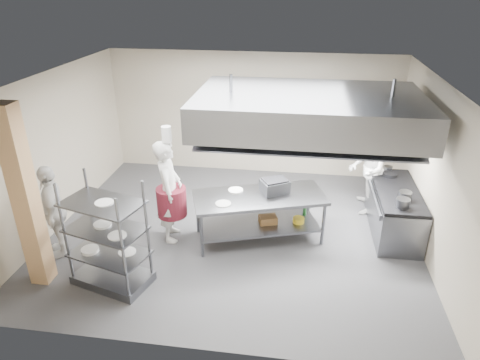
# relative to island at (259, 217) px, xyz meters

# --- Properties ---
(floor) EXTENTS (7.00, 7.00, 0.00)m
(floor) POSITION_rel_island_xyz_m (-0.50, 0.15, -0.46)
(floor) COLOR #3B3B3D
(floor) RESTS_ON ground
(ceiling) EXTENTS (7.00, 7.00, 0.00)m
(ceiling) POSITION_rel_island_xyz_m (-0.50, 0.15, 2.54)
(ceiling) COLOR silver
(ceiling) RESTS_ON wall_back
(wall_back) EXTENTS (7.00, 0.00, 7.00)m
(wall_back) POSITION_rel_island_xyz_m (-0.50, 3.15, 1.04)
(wall_back) COLOR #B0A38C
(wall_back) RESTS_ON ground
(wall_left) EXTENTS (0.00, 6.00, 6.00)m
(wall_left) POSITION_rel_island_xyz_m (-4.00, 0.15, 1.04)
(wall_left) COLOR #B0A38C
(wall_left) RESTS_ON ground
(wall_right) EXTENTS (0.00, 6.00, 6.00)m
(wall_right) POSITION_rel_island_xyz_m (3.00, 0.15, 1.04)
(wall_right) COLOR #B0A38C
(wall_right) RESTS_ON ground
(column) EXTENTS (0.30, 0.30, 3.00)m
(column) POSITION_rel_island_xyz_m (-3.40, -1.75, 1.04)
(column) COLOR #E1AC73
(column) RESTS_ON floor
(exhaust_hood) EXTENTS (4.00, 2.50, 0.60)m
(exhaust_hood) POSITION_rel_island_xyz_m (0.80, 0.55, 1.94)
(exhaust_hood) COLOR slate
(exhaust_hood) RESTS_ON ceiling
(hood_strip_a) EXTENTS (1.60, 0.12, 0.04)m
(hood_strip_a) POSITION_rel_island_xyz_m (-0.10, 0.55, 1.62)
(hood_strip_a) COLOR white
(hood_strip_a) RESTS_ON exhaust_hood
(hood_strip_b) EXTENTS (1.60, 0.12, 0.04)m
(hood_strip_b) POSITION_rel_island_xyz_m (1.70, 0.55, 1.62)
(hood_strip_b) COLOR white
(hood_strip_b) RESTS_ON exhaust_hood
(wall_shelf) EXTENTS (1.50, 0.28, 0.04)m
(wall_shelf) POSITION_rel_island_xyz_m (1.30, 2.99, 1.04)
(wall_shelf) COLOR slate
(wall_shelf) RESTS_ON wall_back
(island) EXTENTS (2.60, 1.71, 0.91)m
(island) POSITION_rel_island_xyz_m (0.00, 0.00, 0.00)
(island) COLOR gray
(island) RESTS_ON floor
(island_worktop) EXTENTS (2.60, 1.71, 0.06)m
(island_worktop) POSITION_rel_island_xyz_m (0.00, 0.00, 0.42)
(island_worktop) COLOR slate
(island_worktop) RESTS_ON island
(island_undershelf) EXTENTS (2.38, 1.55, 0.04)m
(island_undershelf) POSITION_rel_island_xyz_m (0.00, 0.00, -0.16)
(island_undershelf) COLOR slate
(island_undershelf) RESTS_ON island
(pass_rack) EXTENTS (1.36, 1.01, 1.82)m
(pass_rack) POSITION_rel_island_xyz_m (-2.23, -1.65, 0.45)
(pass_rack) COLOR gray
(pass_rack) RESTS_ON floor
(cooking_range) EXTENTS (0.80, 2.00, 0.84)m
(cooking_range) POSITION_rel_island_xyz_m (2.58, 0.65, -0.04)
(cooking_range) COLOR gray
(cooking_range) RESTS_ON floor
(range_top) EXTENTS (0.78, 1.96, 0.06)m
(range_top) POSITION_rel_island_xyz_m (2.58, 0.65, 0.41)
(range_top) COLOR black
(range_top) RESTS_ON cooking_range
(chef_head) EXTENTS (0.59, 0.79, 1.97)m
(chef_head) POSITION_rel_island_xyz_m (-1.65, -0.20, 0.53)
(chef_head) COLOR white
(chef_head) RESTS_ON floor
(chef_line) EXTENTS (0.80, 0.99, 1.92)m
(chef_line) POSITION_rel_island_xyz_m (2.10, 1.42, 0.51)
(chef_line) COLOR white
(chef_line) RESTS_ON floor
(chef_plating) EXTENTS (0.81, 1.09, 1.73)m
(chef_plating) POSITION_rel_island_xyz_m (-3.50, -0.99, 0.41)
(chef_plating) COLOR white
(chef_plating) RESTS_ON floor
(griddle) EXTENTS (0.60, 0.56, 0.24)m
(griddle) POSITION_rel_island_xyz_m (0.26, 0.20, 0.57)
(griddle) COLOR slate
(griddle) RESTS_ON island_worktop
(wicker_basket) EXTENTS (0.39, 0.32, 0.14)m
(wicker_basket) POSITION_rel_island_xyz_m (0.17, 0.04, -0.06)
(wicker_basket) COLOR olive
(wicker_basket) RESTS_ON island_undershelf
(stockpot) EXTENTS (0.23, 0.23, 0.16)m
(stockpot) POSITION_rel_island_xyz_m (2.62, 0.25, 0.53)
(stockpot) COLOR slate
(stockpot) RESTS_ON range_top
(plate_stack) EXTENTS (0.28, 0.28, 0.05)m
(plate_stack) POSITION_rel_island_xyz_m (-2.23, -1.65, 0.13)
(plate_stack) COLOR white
(plate_stack) RESTS_ON pass_rack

